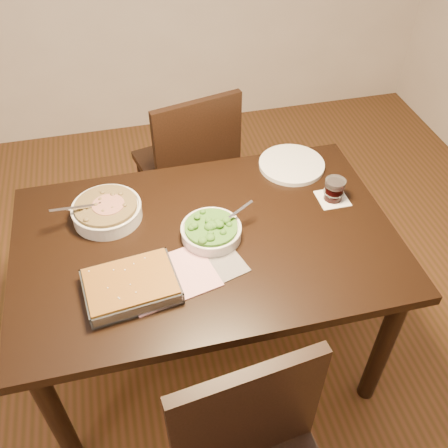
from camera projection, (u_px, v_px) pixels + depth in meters
name	position (u px, v px, depth m)	size (l,w,h in m)	color
ground	(210.00, 349.00, 2.35)	(4.00, 4.00, 0.00)	#462F14
table	(207.00, 255.00, 1.90)	(1.40, 0.90, 0.75)	black
magazine_a	(171.00, 278.00, 1.69)	(0.30, 0.22, 0.01)	#B23352
magazine_b	(206.00, 267.00, 1.73)	(0.25, 0.18, 0.00)	#222128
coaster	(332.00, 198.00, 1.99)	(0.12, 0.12, 0.00)	white
stew_bowl	(107.00, 210.00, 1.89)	(0.29, 0.26, 0.10)	silver
broccoli_bowl	(211.00, 231.00, 1.82)	(0.25, 0.22, 0.09)	silver
baking_dish	(131.00, 286.00, 1.64)	(0.33, 0.26, 0.05)	silver
wine_tumbler	(334.00, 189.00, 1.96)	(0.08, 0.08, 0.09)	black
dinner_plate	(292.00, 165.00, 2.14)	(0.28, 0.28, 0.02)	silver
chair_far	(190.00, 163.00, 2.54)	(0.53, 0.53, 0.93)	black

